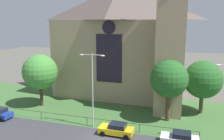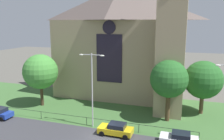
{
  "view_description": "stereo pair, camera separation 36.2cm",
  "coord_description": "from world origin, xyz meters",
  "px_view_note": "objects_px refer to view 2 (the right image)",
  "views": [
    {
      "loc": [
        9.01,
        -24.82,
        13.52
      ],
      "look_at": [
        -1.2,
        8.0,
        6.64
      ],
      "focal_mm": 37.96,
      "sensor_mm": 36.0,
      "label": 1
    },
    {
      "loc": [
        9.35,
        -24.71,
        13.52
      ],
      "look_at": [
        -1.2,
        8.0,
        6.64
      ],
      "focal_mm": 37.96,
      "sensor_mm": 36.0,
      "label": 2
    }
  ],
  "objects_px": {
    "church_building": "(122,41)",
    "streetlamp_near": "(92,82)",
    "tree_right_far": "(203,80)",
    "tree_left_near": "(40,72)",
    "tree_right_near": "(169,79)",
    "parked_car_yellow": "(116,129)",
    "parked_car_white": "(179,139)"
  },
  "relations": [
    {
      "from": "church_building",
      "to": "streetlamp_near",
      "type": "height_order",
      "value": "church_building"
    },
    {
      "from": "tree_right_far",
      "to": "streetlamp_near",
      "type": "height_order",
      "value": "streetlamp_near"
    },
    {
      "from": "church_building",
      "to": "streetlamp_near",
      "type": "bearing_deg",
      "value": -89.44
    },
    {
      "from": "tree_left_near",
      "to": "tree_right_near",
      "type": "distance_m",
      "value": 20.39
    },
    {
      "from": "parked_car_yellow",
      "to": "parked_car_white",
      "type": "xyz_separation_m",
      "value": [
        7.48,
        -0.16,
        0.0
      ]
    },
    {
      "from": "tree_left_near",
      "to": "tree_right_far",
      "type": "bearing_deg",
      "value": 9.75
    },
    {
      "from": "streetlamp_near",
      "to": "parked_car_white",
      "type": "distance_m",
      "value": 12.41
    },
    {
      "from": "streetlamp_near",
      "to": "parked_car_yellow",
      "type": "bearing_deg",
      "value": -20.2
    },
    {
      "from": "parked_car_yellow",
      "to": "parked_car_white",
      "type": "distance_m",
      "value": 7.48
    },
    {
      "from": "parked_car_white",
      "to": "tree_left_near",
      "type": "bearing_deg",
      "value": -16.95
    },
    {
      "from": "tree_left_near",
      "to": "church_building",
      "type": "bearing_deg",
      "value": 42.07
    },
    {
      "from": "parked_car_yellow",
      "to": "parked_car_white",
      "type": "height_order",
      "value": "same"
    },
    {
      "from": "streetlamp_near",
      "to": "tree_left_near",
      "type": "bearing_deg",
      "value": 155.51
    },
    {
      "from": "tree_right_far",
      "to": "tree_right_near",
      "type": "relative_size",
      "value": 0.94
    },
    {
      "from": "tree_right_near",
      "to": "parked_car_white",
      "type": "bearing_deg",
      "value": -73.79
    },
    {
      "from": "tree_right_near",
      "to": "streetlamp_near",
      "type": "height_order",
      "value": "streetlamp_near"
    },
    {
      "from": "tree_left_near",
      "to": "parked_car_white",
      "type": "xyz_separation_m",
      "value": [
        22.28,
        -6.59,
        -4.97
      ]
    },
    {
      "from": "tree_left_near",
      "to": "streetlamp_near",
      "type": "bearing_deg",
      "value": -24.49
    },
    {
      "from": "church_building",
      "to": "parked_car_yellow",
      "type": "xyz_separation_m",
      "value": [
        3.76,
        -16.38,
        -9.53
      ]
    },
    {
      "from": "parked_car_yellow",
      "to": "tree_right_near",
      "type": "bearing_deg",
      "value": -130.62
    },
    {
      "from": "tree_right_far",
      "to": "parked_car_white",
      "type": "height_order",
      "value": "tree_right_far"
    },
    {
      "from": "tree_right_near",
      "to": "parked_car_yellow",
      "type": "distance_m",
      "value": 9.96
    },
    {
      "from": "tree_right_far",
      "to": "tree_right_near",
      "type": "xyz_separation_m",
      "value": [
        -4.64,
        -4.37,
        0.77
      ]
    },
    {
      "from": "church_building",
      "to": "tree_left_near",
      "type": "relative_size",
      "value": 3.03
    },
    {
      "from": "tree_left_near",
      "to": "tree_right_near",
      "type": "bearing_deg",
      "value": -0.19
    },
    {
      "from": "church_building",
      "to": "tree_right_near",
      "type": "relative_size",
      "value": 3.01
    },
    {
      "from": "tree_left_near",
      "to": "parked_car_white",
      "type": "height_order",
      "value": "tree_left_near"
    },
    {
      "from": "tree_right_far",
      "to": "parked_car_white",
      "type": "xyz_separation_m",
      "value": [
        -2.74,
        -10.88,
        -4.48
      ]
    },
    {
      "from": "parked_car_yellow",
      "to": "church_building",
      "type": "bearing_deg",
      "value": -76.36
    },
    {
      "from": "church_building",
      "to": "parked_car_yellow",
      "type": "bearing_deg",
      "value": -77.06
    },
    {
      "from": "tree_right_far",
      "to": "tree_left_near",
      "type": "height_order",
      "value": "tree_left_near"
    },
    {
      "from": "tree_left_near",
      "to": "streetlamp_near",
      "type": "xyz_separation_m",
      "value": [
        11.18,
        -5.09,
        0.37
      ]
    }
  ]
}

